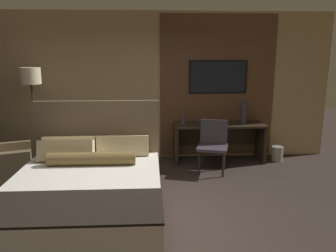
% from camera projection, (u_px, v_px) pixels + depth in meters
% --- Properties ---
extents(ground_plane, '(16.00, 16.00, 0.00)m').
position_uv_depth(ground_plane, '(142.00, 220.00, 4.06)').
color(ground_plane, '#332823').
extents(wall_back_tv_panel, '(7.20, 0.09, 2.80)m').
position_uv_depth(wall_back_tv_panel, '(154.00, 87.00, 6.30)').
color(wall_back_tv_panel, tan).
rests_on(wall_back_tv_panel, ground_plane).
extents(bed, '(1.78, 2.20, 1.37)m').
position_uv_depth(bed, '(86.00, 196.00, 3.91)').
color(bed, '#33281E').
rests_on(bed, ground_plane).
extents(desk, '(1.71, 0.57, 0.73)m').
position_uv_depth(desk, '(219.00, 135.00, 6.25)').
color(desk, '#2D2319').
rests_on(desk, ground_plane).
extents(tv, '(1.11, 0.04, 0.62)m').
position_uv_depth(tv, '(218.00, 77.00, 6.25)').
color(tv, black).
extents(desk_chair, '(0.61, 0.61, 0.89)m').
position_uv_depth(desk_chair, '(213.00, 141.00, 5.69)').
color(desk_chair, '#38333D').
rests_on(desk_chair, ground_plane).
extents(armchair_by_window, '(0.93, 0.95, 0.79)m').
position_uv_depth(armchair_by_window, '(6.00, 165.00, 5.27)').
color(armchair_by_window, brown).
rests_on(armchair_by_window, ground_plane).
extents(floor_lamp, '(0.34, 0.34, 1.79)m').
position_uv_depth(floor_lamp, '(31.00, 84.00, 5.61)').
color(floor_lamp, '#282623').
rests_on(floor_lamp, ground_plane).
extents(vase_tall, '(0.12, 0.12, 0.41)m').
position_uv_depth(vase_tall, '(244.00, 113.00, 6.14)').
color(vase_tall, '#333338').
rests_on(vase_tall, desk).
extents(vase_short, '(0.12, 0.12, 0.22)m').
position_uv_depth(vase_short, '(183.00, 118.00, 6.14)').
color(vase_short, '#333338').
rests_on(vase_short, desk).
extents(book, '(0.26, 0.22, 0.03)m').
position_uv_depth(book, '(204.00, 123.00, 6.15)').
color(book, navy).
rests_on(book, desk).
extents(waste_bin, '(0.22, 0.22, 0.28)m').
position_uv_depth(waste_bin, '(277.00, 154.00, 6.31)').
color(waste_bin, gray).
rests_on(waste_bin, ground_plane).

